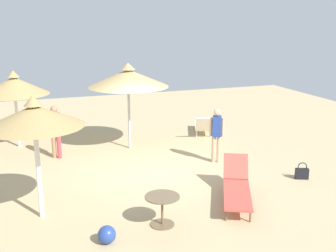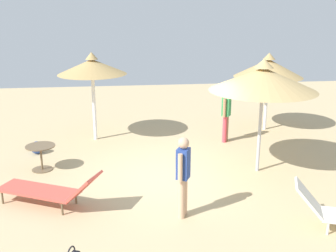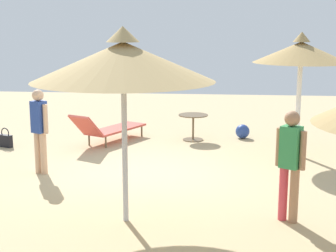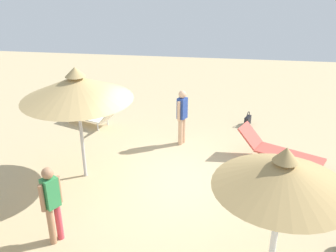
{
  "view_description": "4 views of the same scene",
  "coord_description": "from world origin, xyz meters",
  "px_view_note": "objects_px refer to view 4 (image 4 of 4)",
  "views": [
    {
      "loc": [
        -3.41,
        -11.03,
        4.29
      ],
      "look_at": [
        0.5,
        -0.07,
        1.25
      ],
      "focal_mm": 45.13,
      "sensor_mm": 36.0,
      "label": 1
    },
    {
      "loc": [
        9.33,
        -1.31,
        4.07
      ],
      "look_at": [
        -0.11,
        -0.18,
        1.26
      ],
      "focal_mm": 44.06,
      "sensor_mm": 36.0,
      "label": 2
    },
    {
      "loc": [
        -1.43,
        9.12,
        2.86
      ],
      "look_at": [
        -0.48,
        -0.2,
        0.98
      ],
      "focal_mm": 54.02,
      "sensor_mm": 36.0,
      "label": 3
    },
    {
      "loc": [
        -8.12,
        -1.06,
        5.25
      ],
      "look_at": [
        0.58,
        0.08,
        1.21
      ],
      "focal_mm": 41.18,
      "sensor_mm": 36.0,
      "label": 4
    }
  ],
  "objects_px": {
    "lounge_chair_back": "(94,115)",
    "handbag": "(248,120)",
    "parasol_umbrella_near_left": "(77,88)",
    "parasol_umbrella_far_left": "(283,175)",
    "person_standing_far_right": "(182,114)",
    "side_table_round": "(316,193)",
    "person_standing_front": "(52,201)",
    "lounge_chair_center": "(278,150)"
  },
  "relations": [
    {
      "from": "lounge_chair_back",
      "to": "handbag",
      "type": "height_order",
      "value": "lounge_chair_back"
    },
    {
      "from": "parasol_umbrella_near_left",
      "to": "parasol_umbrella_far_left",
      "type": "bearing_deg",
      "value": -126.25
    },
    {
      "from": "parasol_umbrella_near_left",
      "to": "lounge_chair_back",
      "type": "distance_m",
      "value": 3.65
    },
    {
      "from": "lounge_chair_back",
      "to": "person_standing_far_right",
      "type": "relative_size",
      "value": 1.26
    },
    {
      "from": "parasol_umbrella_far_left",
      "to": "side_table_round",
      "type": "bearing_deg",
      "value": -27.6
    },
    {
      "from": "handbag",
      "to": "parasol_umbrella_far_left",
      "type": "bearing_deg",
      "value": 179.62
    },
    {
      "from": "lounge_chair_back",
      "to": "handbag",
      "type": "relative_size",
      "value": 4.43
    },
    {
      "from": "person_standing_front",
      "to": "lounge_chair_back",
      "type": "bearing_deg",
      "value": 9.47
    },
    {
      "from": "lounge_chair_back",
      "to": "side_table_round",
      "type": "distance_m",
      "value": 7.16
    },
    {
      "from": "person_standing_far_right",
      "to": "person_standing_front",
      "type": "relative_size",
      "value": 1.0
    },
    {
      "from": "parasol_umbrella_near_left",
      "to": "handbag",
      "type": "height_order",
      "value": "parasol_umbrella_near_left"
    },
    {
      "from": "lounge_chair_center",
      "to": "parasol_umbrella_near_left",
      "type": "bearing_deg",
      "value": 105.31
    },
    {
      "from": "lounge_chair_center",
      "to": "person_standing_front",
      "type": "bearing_deg",
      "value": 128.57
    },
    {
      "from": "handbag",
      "to": "parasol_umbrella_near_left",
      "type": "bearing_deg",
      "value": 130.95
    },
    {
      "from": "person_standing_front",
      "to": "handbag",
      "type": "bearing_deg",
      "value": -33.54
    },
    {
      "from": "handbag",
      "to": "side_table_round",
      "type": "distance_m",
      "value": 4.57
    },
    {
      "from": "lounge_chair_back",
      "to": "parasol_umbrella_far_left",
      "type": "bearing_deg",
      "value": -141.18
    },
    {
      "from": "handbag",
      "to": "person_standing_front",
      "type": "bearing_deg",
      "value": 146.46
    },
    {
      "from": "person_standing_far_right",
      "to": "handbag",
      "type": "bearing_deg",
      "value": -51.5
    },
    {
      "from": "person_standing_front",
      "to": "handbag",
      "type": "height_order",
      "value": "person_standing_front"
    },
    {
      "from": "lounge_chair_back",
      "to": "person_standing_front",
      "type": "relative_size",
      "value": 1.26
    },
    {
      "from": "person_standing_front",
      "to": "side_table_round",
      "type": "height_order",
      "value": "person_standing_front"
    },
    {
      "from": "person_standing_front",
      "to": "side_table_round",
      "type": "bearing_deg",
      "value": -72.19
    },
    {
      "from": "person_standing_far_right",
      "to": "side_table_round",
      "type": "bearing_deg",
      "value": -131.24
    },
    {
      "from": "parasol_umbrella_far_left",
      "to": "handbag",
      "type": "relative_size",
      "value": 5.77
    },
    {
      "from": "lounge_chair_back",
      "to": "side_table_round",
      "type": "bearing_deg",
      "value": -121.09
    },
    {
      "from": "lounge_chair_back",
      "to": "lounge_chair_center",
      "type": "bearing_deg",
      "value": -106.36
    },
    {
      "from": "lounge_chair_center",
      "to": "person_standing_far_right",
      "type": "distance_m",
      "value": 2.82
    },
    {
      "from": "parasol_umbrella_near_left",
      "to": "lounge_chair_back",
      "type": "bearing_deg",
      "value": 12.72
    },
    {
      "from": "person_standing_front",
      "to": "handbag",
      "type": "distance_m",
      "value": 7.34
    },
    {
      "from": "lounge_chair_center",
      "to": "handbag",
      "type": "distance_m",
      "value": 2.45
    },
    {
      "from": "lounge_chair_center",
      "to": "person_standing_front",
      "type": "height_order",
      "value": "person_standing_front"
    },
    {
      "from": "parasol_umbrella_near_left",
      "to": "side_table_round",
      "type": "xyz_separation_m",
      "value": [
        -0.71,
        -5.45,
        -1.91
      ]
    },
    {
      "from": "lounge_chair_center",
      "to": "handbag",
      "type": "relative_size",
      "value": 4.91
    },
    {
      "from": "parasol_umbrella_near_left",
      "to": "lounge_chair_center",
      "type": "xyz_separation_m",
      "value": [
        1.34,
        -4.91,
        -1.98
      ]
    },
    {
      "from": "lounge_chair_center",
      "to": "handbag",
      "type": "xyz_separation_m",
      "value": [
        2.35,
        0.65,
        -0.21
      ]
    },
    {
      "from": "side_table_round",
      "to": "person_standing_front",
      "type": "bearing_deg",
      "value": 107.81
    },
    {
      "from": "parasol_umbrella_far_left",
      "to": "lounge_chair_back",
      "type": "xyz_separation_m",
      "value": [
        6.07,
        4.89,
        -1.9
      ]
    },
    {
      "from": "side_table_round",
      "to": "person_standing_far_right",
      "type": "bearing_deg",
      "value": 48.76
    },
    {
      "from": "lounge_chair_center",
      "to": "handbag",
      "type": "bearing_deg",
      "value": 15.49
    },
    {
      "from": "person_standing_far_right",
      "to": "lounge_chair_center",
      "type": "bearing_deg",
      "value": -105.81
    },
    {
      "from": "parasol_umbrella_near_left",
      "to": "person_standing_front",
      "type": "xyz_separation_m",
      "value": [
        -2.39,
        -0.22,
        -1.41
      ]
    }
  ]
}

